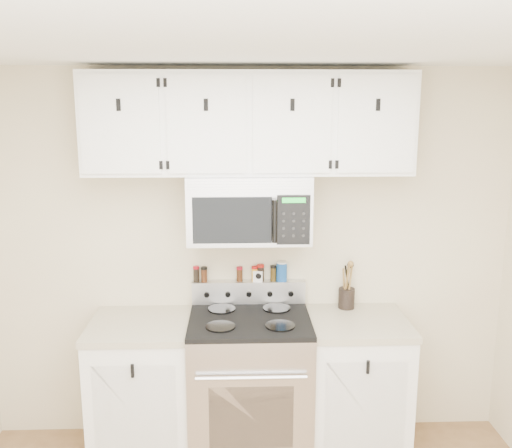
# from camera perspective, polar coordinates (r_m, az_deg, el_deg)

# --- Properties ---
(back_wall) EXTENTS (3.50, 0.01, 2.50)m
(back_wall) POSITION_cam_1_polar(r_m,az_deg,el_deg) (3.84, -0.76, -3.43)
(back_wall) COLOR #C3B192
(back_wall) RESTS_ON floor
(ceiling) EXTENTS (3.50, 3.50, 0.01)m
(ceiling) POSITION_cam_1_polar(r_m,az_deg,el_deg) (1.96, 0.31, 18.47)
(ceiling) COLOR white
(ceiling) RESTS_ON back_wall
(range) EXTENTS (0.76, 0.65, 1.10)m
(range) POSITION_cam_1_polar(r_m,az_deg,el_deg) (3.82, -0.62, -15.82)
(range) COLOR #B7B7BA
(range) RESTS_ON floor
(base_cabinet_left) EXTENTS (0.64, 0.62, 0.92)m
(base_cabinet_left) POSITION_cam_1_polar(r_m,az_deg,el_deg) (3.90, -11.21, -15.88)
(base_cabinet_left) COLOR white
(base_cabinet_left) RESTS_ON floor
(base_cabinet_right) EXTENTS (0.64, 0.62, 0.92)m
(base_cabinet_right) POSITION_cam_1_polar(r_m,az_deg,el_deg) (3.93, 9.88, -15.61)
(base_cabinet_right) COLOR white
(base_cabinet_right) RESTS_ON floor
(microwave) EXTENTS (0.76, 0.44, 0.42)m
(microwave) POSITION_cam_1_polar(r_m,az_deg,el_deg) (3.56, -0.70, 1.64)
(microwave) COLOR #9E9EA3
(microwave) RESTS_ON back_wall
(upper_cabinets) EXTENTS (2.00, 0.35, 0.62)m
(upper_cabinets) POSITION_cam_1_polar(r_m,az_deg,el_deg) (3.53, -0.74, 10.04)
(upper_cabinets) COLOR white
(upper_cabinets) RESTS_ON back_wall
(utensil_crock) EXTENTS (0.11, 0.11, 0.32)m
(utensil_crock) POSITION_cam_1_polar(r_m,az_deg,el_deg) (3.90, 9.04, -7.18)
(utensil_crock) COLOR black
(utensil_crock) RESTS_ON base_cabinet_right
(kitchen_timer) EXTENTS (0.08, 0.07, 0.07)m
(kitchen_timer) POSITION_cam_1_polar(r_m,az_deg,el_deg) (3.84, 0.24, -5.18)
(kitchen_timer) COLOR white
(kitchen_timer) RESTS_ON range
(salt_canister) EXTENTS (0.07, 0.07, 0.13)m
(salt_canister) POSITION_cam_1_polar(r_m,az_deg,el_deg) (3.84, 2.58, -4.74)
(salt_canister) COLOR #164B99
(salt_canister) RESTS_ON range
(spice_jar_0) EXTENTS (0.04, 0.04, 0.11)m
(spice_jar_0) POSITION_cam_1_polar(r_m,az_deg,el_deg) (3.84, -5.99, -4.99)
(spice_jar_0) COLOR black
(spice_jar_0) RESTS_ON range
(spice_jar_1) EXTENTS (0.04, 0.04, 0.10)m
(spice_jar_1) POSITION_cam_1_polar(r_m,az_deg,el_deg) (3.84, -5.20, -5.02)
(spice_jar_1) COLOR #442210
(spice_jar_1) RESTS_ON range
(spice_jar_2) EXTENTS (0.04, 0.04, 0.10)m
(spice_jar_2) POSITION_cam_1_polar(r_m,az_deg,el_deg) (3.83, -1.65, -5.02)
(spice_jar_2) COLOR #3E210F
(spice_jar_2) RESTS_ON range
(spice_jar_3) EXTENTS (0.04, 0.04, 0.10)m
(spice_jar_3) POSITION_cam_1_polar(r_m,az_deg,el_deg) (3.83, -0.14, -4.98)
(spice_jar_3) COLOR orange
(spice_jar_3) RESTS_ON range
(spice_jar_4) EXTENTS (0.05, 0.05, 0.11)m
(spice_jar_4) POSITION_cam_1_polar(r_m,az_deg,el_deg) (3.83, 0.46, -4.89)
(spice_jar_4) COLOR black
(spice_jar_4) RESTS_ON range
(spice_jar_5) EXTENTS (0.04, 0.04, 0.11)m
(spice_jar_5) POSITION_cam_1_polar(r_m,az_deg,el_deg) (3.84, 1.73, -4.93)
(spice_jar_5) COLOR #433110
(spice_jar_5) RESTS_ON range
(spice_jar_6) EXTENTS (0.04, 0.04, 0.09)m
(spice_jar_6) POSITION_cam_1_polar(r_m,az_deg,el_deg) (3.84, 2.63, -5.05)
(spice_jar_6) COLOR gold
(spice_jar_6) RESTS_ON range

